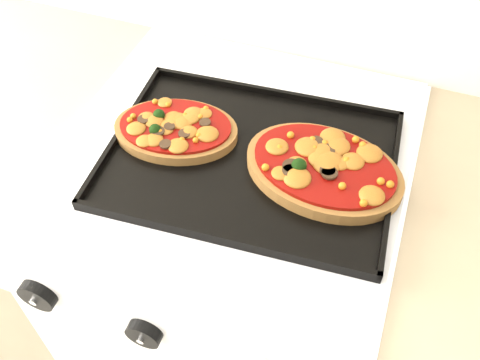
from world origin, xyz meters
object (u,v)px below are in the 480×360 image
at_px(pizza_right, 324,168).
at_px(pizza_left, 176,128).
at_px(baking_tray, 250,158).
at_px(stove, 235,284).

bearing_deg(pizza_right, pizza_left, 178.82).
bearing_deg(baking_tray, pizza_right, -1.71).
height_order(baking_tray, pizza_right, pizza_right).
distance_m(pizza_left, pizza_right, 0.26).
relative_size(baking_tray, pizza_left, 2.21).
xyz_separation_m(stove, pizza_left, (-0.10, -0.01, 0.48)).
xyz_separation_m(stove, baking_tray, (0.04, -0.02, 0.47)).
distance_m(stove, baking_tray, 0.47).
relative_size(pizza_left, pizza_right, 0.83).
distance_m(baking_tray, pizza_right, 0.12).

